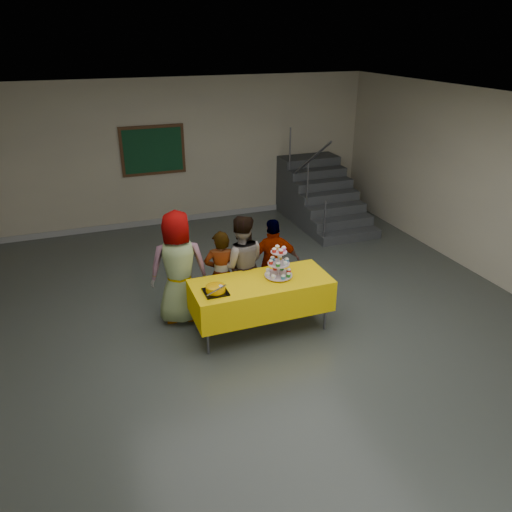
{
  "coord_description": "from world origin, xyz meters",
  "views": [
    {
      "loc": [
        -2.25,
        -5.23,
        3.82
      ],
      "look_at": [
        -0.12,
        0.5,
        1.05
      ],
      "focal_mm": 35.0,
      "sensor_mm": 36.0,
      "label": 1
    }
  ],
  "objects": [
    {
      "name": "room_shell",
      "position": [
        0.0,
        0.02,
        2.13
      ],
      "size": [
        10.0,
        10.04,
        3.02
      ],
      "color": "#4C514C",
      "rests_on": "ground"
    },
    {
      "name": "noticeboard",
      "position": [
        -0.69,
        4.96,
        1.6
      ],
      "size": [
        1.3,
        0.05,
        1.0
      ],
      "color": "#472B16",
      "rests_on": "ground"
    },
    {
      "name": "schoolchild_d",
      "position": [
        0.32,
        0.93,
        0.68
      ],
      "size": [
        0.85,
        0.47,
        1.37
      ],
      "primitive_type": "imported",
      "rotation": [
        0.0,
        0.0,
        2.97
      ],
      "color": "slate",
      "rests_on": "ground"
    },
    {
      "name": "schoolchild_b",
      "position": [
        -0.5,
        0.87,
        0.66
      ],
      "size": [
        0.55,
        0.44,
        1.33
      ],
      "primitive_type": "imported",
      "rotation": [
        0.0,
        0.0,
        2.85
      ],
      "color": "slate",
      "rests_on": "ground"
    },
    {
      "name": "bear_cake",
      "position": [
        -0.78,
        0.2,
        0.83
      ],
      "size": [
        0.32,
        0.36,
        0.12
      ],
      "color": "black",
      "rests_on": "bake_table"
    },
    {
      "name": "cupcake_stand",
      "position": [
        0.14,
        0.33,
        0.94
      ],
      "size": [
        0.38,
        0.38,
        0.44
      ],
      "color": "silver",
      "rests_on": "bake_table"
    },
    {
      "name": "staircase",
      "position": [
        2.7,
        4.13,
        0.49
      ],
      "size": [
        1.3,
        2.4,
        2.04
      ],
      "color": "#424447",
      "rests_on": "ground"
    },
    {
      "name": "schoolchild_c",
      "position": [
        -0.2,
        0.91,
        0.75
      ],
      "size": [
        0.84,
        0.72,
        1.5
      ],
      "primitive_type": "imported",
      "rotation": [
        0.0,
        0.0,
        2.9
      ],
      "color": "slate",
      "rests_on": "ground"
    },
    {
      "name": "bake_table",
      "position": [
        -0.12,
        0.3,
        0.56
      ],
      "size": [
        1.88,
        0.78,
        0.77
      ],
      "color": "#595960",
      "rests_on": "ground"
    },
    {
      "name": "schoolchild_a",
      "position": [
        -1.09,
        0.98,
        0.82
      ],
      "size": [
        0.87,
        0.64,
        1.64
      ],
      "primitive_type": "imported",
      "rotation": [
        0.0,
        0.0,
        2.98
      ],
      "color": "#5C5C65",
      "rests_on": "ground"
    }
  ]
}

